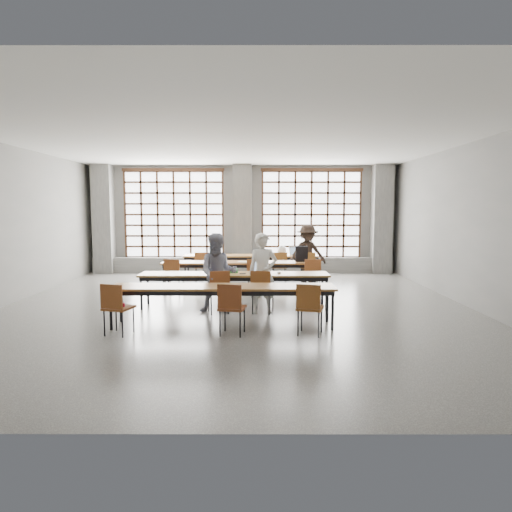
{
  "coord_description": "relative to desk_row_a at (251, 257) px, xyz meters",
  "views": [
    {
      "loc": [
        0.46,
        -9.57,
        2.11
      ],
      "look_at": [
        0.45,
        0.4,
        1.06
      ],
      "focal_mm": 32.0,
      "sensor_mm": 36.0,
      "label": 1
    }
  ],
  "objects": [
    {
      "name": "floor",
      "position": [
        -0.31,
        -3.83,
        -0.66
      ],
      "size": [
        11.0,
        11.0,
        0.0
      ],
      "primitive_type": "plane",
      "color": "#52524F",
      "rests_on": "ground"
    },
    {
      "name": "ceiling",
      "position": [
        -0.31,
        -3.83,
        2.84
      ],
      "size": [
        11.0,
        11.0,
        0.0
      ],
      "primitive_type": "plane",
      "rotation": [
        3.14,
        0.0,
        0.0
      ],
      "color": "silver",
      "rests_on": "floor"
    },
    {
      "name": "wall_back",
      "position": [
        -0.31,
        1.67,
        1.09
      ],
      "size": [
        10.0,
        0.0,
        10.0
      ],
      "primitive_type": "plane",
      "rotation": [
        1.57,
        0.0,
        0.0
      ],
      "color": "slate",
      "rests_on": "floor"
    },
    {
      "name": "wall_front",
      "position": [
        -0.31,
        -9.33,
        1.09
      ],
      "size": [
        10.0,
        0.0,
        10.0
      ],
      "primitive_type": "plane",
      "rotation": [
        -1.57,
        0.0,
        0.0
      ],
      "color": "slate",
      "rests_on": "floor"
    },
    {
      "name": "wall_right",
      "position": [
        4.69,
        -3.83,
        1.09
      ],
      "size": [
        0.0,
        11.0,
        11.0
      ],
      "primitive_type": "plane",
      "rotation": [
        1.57,
        0.0,
        -1.57
      ],
      "color": "slate",
      "rests_on": "floor"
    },
    {
      "name": "column_left",
      "position": [
        -4.81,
        1.39,
        1.09
      ],
      "size": [
        0.6,
        0.55,
        3.5
      ],
      "primitive_type": "cube",
      "color": "#504F4D",
      "rests_on": "floor"
    },
    {
      "name": "column_mid",
      "position": [
        -0.31,
        1.39,
        1.09
      ],
      "size": [
        0.6,
        0.55,
        3.5
      ],
      "primitive_type": "cube",
      "color": "#504F4D",
      "rests_on": "floor"
    },
    {
      "name": "column_right",
      "position": [
        4.19,
        1.39,
        1.09
      ],
      "size": [
        0.6,
        0.55,
        3.5
      ],
      "primitive_type": "cube",
      "color": "#504F4D",
      "rests_on": "floor"
    },
    {
      "name": "window_left",
      "position": [
        -2.56,
        1.59,
        1.24
      ],
      "size": [
        3.32,
        0.12,
        3.0
      ],
      "color": "white",
      "rests_on": "wall_back"
    },
    {
      "name": "window_right",
      "position": [
        1.94,
        1.59,
        1.24
      ],
      "size": [
        3.32,
        0.12,
        3.0
      ],
      "color": "white",
      "rests_on": "wall_back"
    },
    {
      "name": "sill_ledge",
      "position": [
        -0.31,
        1.47,
        -0.41
      ],
      "size": [
        9.8,
        0.35,
        0.5
      ],
      "primitive_type": "cube",
      "color": "#504F4D",
      "rests_on": "floor"
    },
    {
      "name": "desk_row_a",
      "position": [
        0.0,
        0.0,
        0.0
      ],
      "size": [
        4.0,
        0.7,
        0.73
      ],
      "color": "brown",
      "rests_on": "floor"
    },
    {
      "name": "desk_row_b",
      "position": [
        -0.28,
        -1.69,
        0.0
      ],
      "size": [
        4.0,
        0.7,
        0.73
      ],
      "color": "brown",
      "rests_on": "floor"
    },
    {
      "name": "desk_row_c",
      "position": [
        -0.32,
        -3.8,
        0.0
      ],
      "size": [
        4.0,
        0.7,
        0.73
      ],
      "color": "brown",
      "rests_on": "floor"
    },
    {
      "name": "desk_row_d",
      "position": [
        -0.45,
        -5.37,
        0.0
      ],
      "size": [
        4.0,
        0.7,
        0.73
      ],
      "color": "brown",
      "rests_on": "floor"
    },
    {
      "name": "chair_back_left",
      "position": [
        -1.39,
        -0.63,
        -0.13
      ],
      "size": [
        0.46,
        0.47,
        0.88
      ],
      "color": "brown",
      "rests_on": "floor"
    },
    {
      "name": "chair_back_mid",
      "position": [
        0.8,
        -0.63,
        -0.13
      ],
      "size": [
        0.44,
        0.44,
        0.88
      ],
      "color": "brown",
      "rests_on": "floor"
    },
    {
      "name": "chair_back_right",
      "position": [
        1.6,
        -0.63,
        -0.13
      ],
      "size": [
        0.43,
        0.44,
        0.88
      ],
      "color": "brown",
      "rests_on": "floor"
    },
    {
      "name": "chair_mid_left",
      "position": [
        -1.89,
        -2.32,
        -0.13
      ],
      "size": [
        0.48,
        0.48,
        0.88
      ],
      "color": "brown",
      "rests_on": "floor"
    },
    {
      "name": "chair_mid_centre",
      "position": [
        0.12,
        -2.32,
        -0.13
      ],
      "size": [
        0.43,
        0.43,
        0.88
      ],
      "color": "brown",
      "rests_on": "floor"
    },
    {
      "name": "chair_mid_right",
      "position": [
        1.52,
        -2.32,
        -0.13
      ],
      "size": [
        0.42,
        0.43,
        0.88
      ],
      "color": "brown",
      "rests_on": "floor"
    },
    {
      "name": "chair_front_left",
      "position": [
        -0.6,
        -4.43,
        -0.13
      ],
      "size": [
        0.51,
        0.52,
        0.88
      ],
      "color": "brown",
      "rests_on": "floor"
    },
    {
      "name": "chair_front_right",
      "position": [
        0.26,
        -4.43,
        -0.13
      ],
      "size": [
        0.51,
        0.51,
        0.88
      ],
      "color": "brown",
      "rests_on": "floor"
    },
    {
      "name": "chair_near_left",
      "position": [
        -2.17,
        -6.0,
        -0.13
      ],
      "size": [
        0.52,
        0.52,
        0.88
      ],
      "color": "brown",
      "rests_on": "floor"
    },
    {
      "name": "chair_near_mid",
      "position": [
        -0.27,
        -6.0,
        -0.13
      ],
      "size": [
        0.49,
        0.49,
        0.88
      ],
      "color": "brown",
      "rests_on": "floor"
    },
    {
      "name": "chair_near_right",
      "position": [
        1.03,
        -6.0,
        -0.13
      ],
      "size": [
        0.52,
        0.52,
        0.88
      ],
      "color": "brown",
      "rests_on": "floor"
    },
    {
      "name": "student_male",
      "position": [
        0.28,
        -4.3,
        0.14
      ],
      "size": [
        0.64,
        0.46,
        1.61
      ],
      "primitive_type": "imported",
      "rotation": [
        0.0,
        0.0,
        0.14
      ],
      "color": "silver",
      "rests_on": "floor"
    },
    {
      "name": "student_female",
      "position": [
        -0.62,
        -4.3,
        0.14
      ],
      "size": [
        0.81,
        0.65,
        1.61
      ],
      "primitive_type": "imported",
      "rotation": [
        0.0,
        0.0,
        0.05
      ],
      "color": "#161C44",
      "rests_on": "floor"
    },
    {
      "name": "student_back",
      "position": [
        1.6,
        -0.5,
        0.16
      ],
      "size": [
        1.16,
        0.8,
        1.65
      ],
      "primitive_type": "imported",
      "rotation": [
        0.0,
        0.0,
        0.19
      ],
      "color": "black",
      "rests_on": "floor"
    },
    {
      "name": "laptop_front",
      "position": [
        0.23,
        -3.69,
        0.13
      ],
      "size": [
        0.37,
        0.32,
        0.26
      ],
      "color": "#AAAAAF",
      "rests_on": "desk_row_c"
    },
    {
      "name": "laptop_back",
      "position": [
        1.33,
        0.11,
        0.13
      ],
      "size": [
        0.45,
        0.42,
        0.26
      ],
      "color": "#B2B2B7",
      "rests_on": "desk_row_a"
    },
    {
      "name": "mouse",
      "position": [
        0.63,
        -3.82,
        0.08
      ],
      "size": [
        0.12,
        0.1,
        0.04
      ],
      "primitive_type": "ellipsoid",
      "rotation": [
        0.0,
        0.0,
        -0.42
      ],
      "color": "white",
      "rests_on": "desk_row_c"
    },
    {
      "name": "green_box",
      "position": [
        -0.37,
        -3.72,
        0.11
      ],
      "size": [
        0.25,
        0.09,
        0.09
      ],
      "primitive_type": "cube",
      "rotation": [
        0.0,
        0.0,
        -0.0
      ],
      "color": "#2D8C3A",
      "rests_on": "desk_row_c"
    },
    {
      "name": "phone",
      "position": [
        -0.14,
        -3.9,
        0.07
      ],
      "size": [
        0.13,
        0.07,
        0.01
      ],
      "primitive_type": "cube",
      "rotation": [
        0.0,
        0.0,
        0.09
      ],
      "color": "black",
      "rests_on": "desk_row_c"
    },
    {
      "name": "paper_sheet_a",
      "position": [
        -0.88,
        -1.64,
        0.07
      ],
      "size": [
        0.3,
        0.22,
        0.0
      ],
      "primitive_type": "cube",
      "rotation": [
        0.0,
        0.0,
        -0.04
      ],
      "color": "silver",
      "rests_on": "desk_row_b"
    },
    {
      "name": "paper_sheet_c",
      "position": [
        -0.18,
        -1.69,
        0.07
      ],
      "size": [
        0.34,
        0.28,
        0.0
      ],
      "primitive_type": "cube",
      "rotation": [
        0.0,
        0.0,
        -0.27
      ],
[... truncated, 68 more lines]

